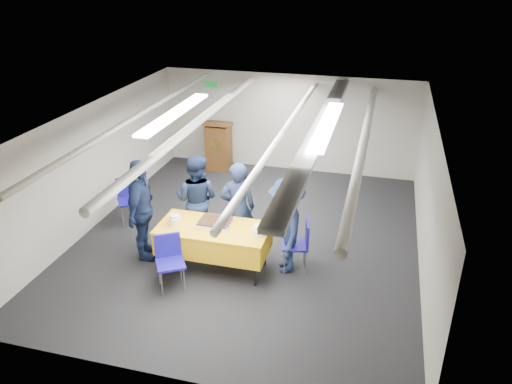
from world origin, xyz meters
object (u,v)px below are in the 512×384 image
Objects in this scene: chair_right at (300,240)px; sailor_d at (286,226)px; serving_table at (214,238)px; sailor_c at (142,210)px; podium at (219,145)px; sailor_b at (197,200)px; sailor_a at (238,209)px; sheet_cake at (215,223)px; chair_left at (128,195)px; chair_near at (169,256)px.

chair_right is 0.54× the size of sailor_d.
sailor_d reaches higher than serving_table.
podium is at bearing -8.92° from sailor_c.
podium is at bearing 125.29° from chair_right.
sailor_b is at bearing 168.00° from chair_right.
sailor_c reaches higher than serving_table.
serving_table is 0.70m from sailor_a.
podium reaches higher than chair_right.
sailor_c reaches higher than sheet_cake.
sailor_d is at bearing -15.24° from chair_left.
sheet_cake is at bearing 132.65° from sailor_b.
sailor_d is at bearing 28.99° from chair_near.
sheet_cake is 1.14m from sailor_d.
serving_table is 2.06× the size of chair_right.
podium is 0.75× the size of sailor_a.
podium is 0.75× the size of sailor_b.
chair_left is (-2.14, 1.17, -0.03)m from serving_table.
chair_near is at bearing -141.01° from sailor_c.
sailor_b is (-0.58, 0.68, 0.02)m from sheet_cake.
podium reaches higher than serving_table.
chair_right is 0.36m from sailor_d.
chair_left is at bearing -12.09° from sailor_b.
sailor_b reaches higher than serving_table.
serving_table is at bearing -94.13° from sailor_d.
chair_right is at bearing -92.86° from sailor_c.
chair_right is 0.49× the size of sailor_c.
chair_left is (-3.51, 0.82, 0.00)m from chair_right.
serving_table is 0.27m from sheet_cake.
sailor_b is at bearing -35.62° from sailor_a.
chair_left is 3.41m from sailor_d.
podium is 1.44× the size of chair_right.
sailor_b is (1.58, -0.41, 0.30)m from chair_left.
sailor_c reaches higher than sailor_d.
sailor_c is at bearing 48.76° from sailor_b.
chair_left is (-0.83, -2.96, -0.08)m from podium.
sailor_a is at bearing 167.36° from chair_right.
chair_near is 0.52× the size of sailor_b.
chair_near is 0.49× the size of sailor_c.
chair_right is at bearing 170.50° from sailor_b.
sheet_cake is (0.01, 0.07, 0.26)m from serving_table.
serving_table is 2.06× the size of chair_left.
podium is at bearing 74.25° from chair_left.
chair_near is 1.47m from sailor_a.
chair_near reaches higher than sheet_cake.
sheet_cake is 0.61× the size of chair_near.
sailor_c reaches higher than sailor_a.
serving_table is 1.19m from sailor_d.
sailor_d is (-0.23, -0.07, 0.27)m from chair_right.
sheet_cake is 0.90m from sailor_b.
podium is 4.56m from sailor_d.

